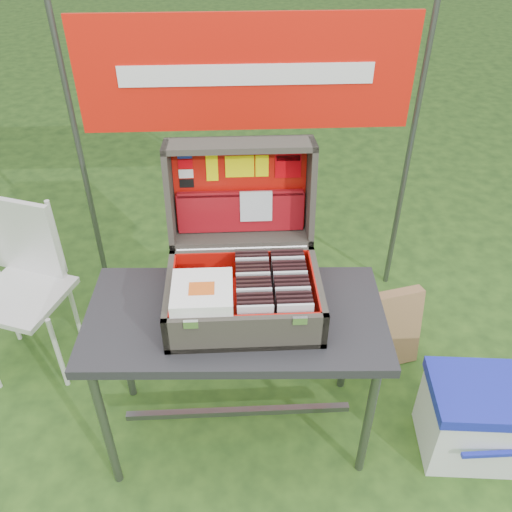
{
  "coord_description": "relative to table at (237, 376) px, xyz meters",
  "views": [
    {
      "loc": [
        -0.08,
        -1.45,
        2.14
      ],
      "look_at": [
        -0.0,
        0.1,
        0.98
      ],
      "focal_mm": 38.0,
      "sensor_mm": 36.0,
      "label": 1
    }
  ],
  "objects": [
    {
      "name": "ground",
      "position": [
        0.09,
        -0.08,
        -0.36
      ],
      "size": [
        80.0,
        80.0,
        0.0
      ],
      "primitive_type": "plane",
      "color": "#1F3A16",
      "rests_on": "ground"
    },
    {
      "name": "table",
      "position": [
        0.0,
        0.0,
        0.0
      ],
      "size": [
        1.17,
        0.62,
        0.72
      ],
      "primitive_type": null,
      "rotation": [
        0.0,
        0.0,
        -0.04
      ],
      "color": "#292A2D",
      "rests_on": "ground"
    },
    {
      "name": "table_top",
      "position": [
        0.0,
        0.0,
        0.34
      ],
      "size": [
        1.17,
        0.62,
        0.04
      ],
      "primitive_type": "cube",
      "rotation": [
        0.0,
        0.0,
        -0.04
      ],
      "color": "#292A2D",
      "rests_on": "ground"
    },
    {
      "name": "table_leg_fl",
      "position": [
        -0.51,
        -0.23,
        -0.02
      ],
      "size": [
        0.04,
        0.04,
        0.68
      ],
      "primitive_type": "cylinder",
      "color": "#59595B",
      "rests_on": "ground"
    },
    {
      "name": "table_leg_fr",
      "position": [
        0.51,
        -0.23,
        -0.02
      ],
      "size": [
        0.04,
        0.04,
        0.68
      ],
      "primitive_type": "cylinder",
      "color": "#59595B",
      "rests_on": "ground"
    },
    {
      "name": "table_leg_bl",
      "position": [
        -0.51,
        0.23,
        -0.02
      ],
      "size": [
        0.04,
        0.04,
        0.68
      ],
      "primitive_type": "cylinder",
      "color": "#59595B",
      "rests_on": "ground"
    },
    {
      "name": "table_leg_br",
      "position": [
        0.51,
        0.23,
        -0.02
      ],
      "size": [
        0.04,
        0.04,
        0.68
      ],
      "primitive_type": "cylinder",
      "color": "#59595B",
      "rests_on": "ground"
    },
    {
      "name": "table_brace",
      "position": [
        -0.0,
        -0.0,
        -0.24
      ],
      "size": [
        1.0,
        0.03,
        0.03
      ],
      "primitive_type": "cube",
      "color": "#59595B",
      "rests_on": "ground"
    },
    {
      "name": "suitcase",
      "position": [
        0.03,
        0.07,
        0.64
      ],
      "size": [
        0.58,
        0.57,
        0.55
      ],
      "primitive_type": null,
      "color": "#403C32",
      "rests_on": "table"
    },
    {
      "name": "suitcase_base_bottom",
      "position": [
        0.03,
        0.01,
        0.37
      ],
      "size": [
        0.58,
        0.41,
        0.02
      ],
      "primitive_type": "cube",
      "color": "#403C32",
      "rests_on": "table_top"
    },
    {
      "name": "suitcase_base_wall_front",
      "position": [
        0.03,
        -0.19,
        0.44
      ],
      "size": [
        0.58,
        0.02,
        0.15
      ],
      "primitive_type": "cube",
      "color": "#403C32",
      "rests_on": "table_top"
    },
    {
      "name": "suitcase_base_wall_back",
      "position": [
        0.03,
        0.2,
        0.44
      ],
      "size": [
        0.58,
        0.02,
        0.15
      ],
      "primitive_type": "cube",
      "color": "#403C32",
      "rests_on": "table_top"
    },
    {
      "name": "suitcase_base_wall_left",
      "position": [
        -0.24,
        0.01,
        0.44
      ],
      "size": [
        0.02,
        0.41,
        0.15
      ],
      "primitive_type": "cube",
      "color": "#403C32",
      "rests_on": "table_top"
    },
    {
      "name": "suitcase_base_wall_right",
      "position": [
        0.31,
        0.01,
        0.44
      ],
      "size": [
        0.02,
        0.41,
        0.15
      ],
      "primitive_type": "cube",
      "color": "#403C32",
      "rests_on": "table_top"
    },
    {
      "name": "suitcase_liner_floor",
      "position": [
        0.03,
        0.01,
        0.38
      ],
      "size": [
        0.53,
        0.37,
        0.01
      ],
      "primitive_type": "cube",
      "color": "red",
      "rests_on": "suitcase_base_bottom"
    },
    {
      "name": "suitcase_latch_left",
      "position": [
        -0.15,
        -0.2,
        0.5
      ],
      "size": [
        0.05,
        0.01,
        0.03
      ],
      "primitive_type": "cube",
      "color": "silver",
      "rests_on": "suitcase_base_wall_front"
    },
    {
      "name": "suitcase_latch_right",
      "position": [
        0.22,
        -0.2,
        0.5
      ],
      "size": [
        0.05,
        0.01,
        0.03
      ],
      "primitive_type": "cube",
      "color": "silver",
      "rests_on": "suitcase_base_wall_front"
    },
    {
      "name": "suitcase_hinge",
      "position": [
        0.03,
        0.21,
        0.51
      ],
      "size": [
        0.52,
        0.02,
        0.02
      ],
      "primitive_type": "cylinder",
      "rotation": [
        0.0,
        1.57,
        0.0
      ],
      "color": "silver",
      "rests_on": "suitcase_base_wall_back"
    },
    {
      "name": "suitcase_lid_back",
      "position": [
        0.03,
        0.38,
        0.7
      ],
      "size": [
        0.58,
        0.07,
        0.41
      ],
      "primitive_type": "cube",
      "rotation": [
        -1.69,
        0.0,
        0.0
      ],
      "color": "#403C32",
      "rests_on": "suitcase_base_wall_back"
    },
    {
      "name": "suitcase_lid_rim_far",
      "position": [
        0.03,
        0.34,
        0.9
      ],
      "size": [
        0.58,
        0.16,
        0.04
      ],
      "primitive_type": "cube",
      "rotation": [
        -1.69,
        0.0,
        0.0
      ],
      "color": "#403C32",
      "rests_on": "suitcase_lid_back"
    },
    {
      "name": "suitcase_lid_rim_near",
      "position": [
        0.03,
        0.29,
        0.52
      ],
      "size": [
        0.58,
        0.16,
        0.04
      ],
      "primitive_type": "cube",
      "rotation": [
        -1.69,
        0.0,
        0.0
      ],
      "color": "#403C32",
      "rests_on": "suitcase_lid_back"
    },
    {
      "name": "suitcase_lid_rim_left",
      "position": [
        -0.24,
        0.31,
        0.71
      ],
      "size": [
        0.02,
        0.2,
        0.43
      ],
      "primitive_type": "cube",
      "rotation": [
        -1.69,
        0.0,
        0.0
      ],
      "color": "#403C32",
      "rests_on": "suitcase_lid_back"
    },
    {
      "name": "suitcase_lid_rim_right",
      "position": [
        0.31,
        0.31,
        0.71
      ],
      "size": [
        0.02,
        0.2,
        0.43
      ],
      "primitive_type": "cube",
      "rotation": [
        -1.69,
        0.0,
        0.0
      ],
      "color": "#403C32",
      "rests_on": "suitcase_lid_back"
    },
    {
      "name": "suitcase_lid_liner",
      "position": [
        0.03,
        0.36,
        0.7
      ],
      "size": [
        0.53,
        0.05,
        0.36
      ],
      "primitive_type": "cube",
      "rotation": [
        -1.69,
        0.0,
        0.0
      ],
      "color": "red",
      "rests_on": "suitcase_lid_back"
    },
    {
      "name": "suitcase_liner_wall_front",
      "position": [
        0.03,
        -0.17,
        0.45
      ],
      "size": [
        0.53,
        0.01,
        0.13
      ],
      "primitive_type": "cube",
      "color": "red",
      "rests_on": "suitcase_base_bottom"
    },
    {
      "name": "suitcase_liner_wall_back",
      "position": [
        0.03,
        0.19,
        0.45
      ],
      "size": [
        0.53,
        0.01,
        0.13
      ],
      "primitive_type": "cube",
      "color": "red",
      "rests_on": "suitcase_base_bottom"
    },
    {
      "name": "suitcase_liner_wall_left",
      "position": [
        -0.23,
        0.01,
        0.45
      ],
      "size": [
        0.01,
        0.37,
        0.13
      ],
      "primitive_type": "cube",
      "color": "red",
      "rests_on": "suitcase_base_bottom"
    },
    {
      "name": "suitcase_liner_wall_right",
      "position": [
        0.3,
        0.01,
        0.45
      ],
      "size": [
        0.01,
        0.37,
        0.13
      ],
      "primitive_type": "cube",
      "color": "red",
      "rests_on": "suitcase_base_bottom"
    },
    {
      "name": "suitcase_lid_pocket",
      "position": [
        0.03,
        0.33,
        0.61
      ],
      "size": [
        0.51,
        0.05,
        0.17
      ],
      "primitive_type": "cube",
      "rotation": [
        -1.69,
        0.0,
        0.0
      ],
      "color": "maroon",
      "rests_on": "suitcase_lid_liner"
    },
    {
      "name": "suitcase_pocket_edge",
      "position": [
        0.03,
        0.34,
        0.69
      ],
      "size": [
        0.5,
        0.02,
        0.02
      ],
      "primitive_type": "cube",
      "rotation": [
        -1.69,
        0.0,
        0.0
      ],
      "color": "maroon",
      "rests_on": "suitcase_lid_pocket"
    },
    {
      "name": "suitcase_pocket_cd",
      "position": [
        0.1,
        0.32,
        0.64
      ],
      "size": [
        0.13,
        0.03,
        0.13
      ],
      "primitive_type": "cube",
      "rotation": [
        -1.69,
        0.0,
        0.0
      ],
      "color": "silver",
      "rests_on": "suitcase_lid_pocket"
    },
    {
      "name": "lid_sticker_cc_a",
      "position": [
        -0.18,
        0.38,
        0.85
      ],
      "size": [
        0.06,
        0.01,
        0.04
      ],
      "primitive_type": "cube",
      "rotation": [
        -1.69,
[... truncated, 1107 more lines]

